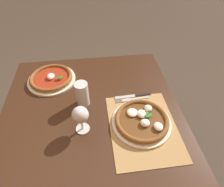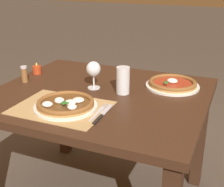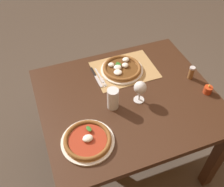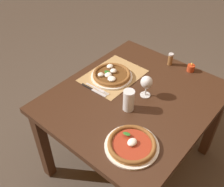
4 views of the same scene
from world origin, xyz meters
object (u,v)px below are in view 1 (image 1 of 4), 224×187
(pizza_far, at_px, (51,78))
(knife, at_px, (133,96))
(pint_glass, at_px, (82,94))
(wine_glass, at_px, (80,116))
(fork, at_px, (132,99))
(pizza_near, at_px, (142,120))

(pizza_far, height_order, knife, pizza_far)
(pint_glass, bearing_deg, wine_glass, 177.65)
(fork, xyz_separation_m, knife, (0.03, -0.01, 0.00))
(pizza_far, height_order, fork, pizza_far)
(pizza_far, bearing_deg, wine_glass, -154.50)
(fork, bearing_deg, pizza_far, 63.70)
(pint_glass, bearing_deg, knife, -87.06)
(pint_glass, relative_size, fork, 0.72)
(pizza_far, bearing_deg, fork, -116.30)
(wine_glass, xyz_separation_m, knife, (0.19, -0.30, -0.10))
(pint_glass, distance_m, knife, 0.30)
(wine_glass, bearing_deg, fork, -59.89)
(wine_glass, distance_m, fork, 0.34)
(pizza_near, relative_size, pizza_far, 1.01)
(pizza_far, height_order, wine_glass, wine_glass)
(wine_glass, height_order, knife, wine_glass)
(fork, bearing_deg, pizza_near, -174.72)
(pizza_near, bearing_deg, fork, 5.28)
(pizza_near, relative_size, knife, 1.41)
(pizza_near, distance_m, pint_glass, 0.35)
(fork, bearing_deg, pint_glass, 87.67)
(pint_glass, height_order, knife, pint_glass)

